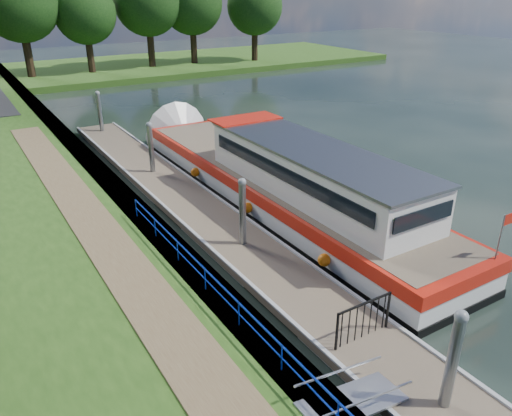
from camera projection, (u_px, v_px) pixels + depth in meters
ground at (424, 403)px, 11.84m from camera, size 160.00×160.00×0.00m
bank_edge at (119, 198)px, 22.08m from camera, size 1.10×90.00×0.78m
far_bank at (143, 66)px, 57.77m from camera, size 60.00×18.00×0.60m
footpath at (130, 273)px, 15.60m from camera, size 1.60×40.00×0.05m
blue_fence at (259, 328)px, 12.30m from camera, size 0.04×18.04×0.72m
pontoon at (191, 206)px, 21.84m from camera, size 2.50×30.00×0.56m
mooring_piles at (190, 183)px, 21.39m from camera, size 0.30×27.30×3.55m
gangway at (353, 400)px, 11.08m from camera, size 2.58×1.00×0.92m
gate_panel at (364, 315)px, 13.07m from camera, size 1.85×0.05×1.15m
barge at (272, 178)px, 22.46m from camera, size 4.36×21.15×4.78m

